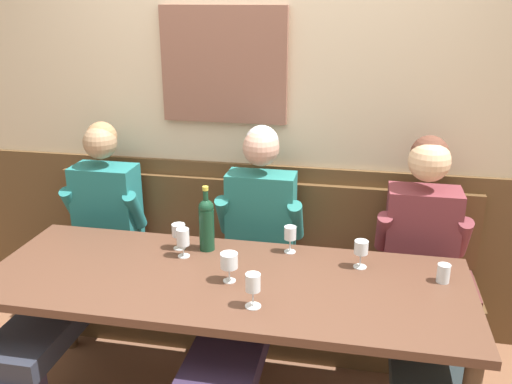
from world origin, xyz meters
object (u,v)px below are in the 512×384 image
(person_center_right_seat, at_px, (83,255))
(water_tumbler_center, at_px, (443,273))
(person_left_seat, at_px, (424,282))
(wine_glass_mid_right, at_px, (229,262))
(dining_table, at_px, (226,293))
(wine_bottle_amber_mid, at_px, (207,223))
(wall_bench, at_px, (254,294))
(wine_glass_by_bottle, at_px, (179,232))
(wine_glass_center_rear, at_px, (253,284))
(wine_glass_near_bucket, at_px, (361,249))
(wine_glass_left_end, at_px, (183,238))
(wine_glass_center_front, at_px, (290,234))
(person_center_left_seat, at_px, (248,271))

(person_center_right_seat, relative_size, water_tumbler_center, 15.06)
(person_left_seat, bearing_deg, water_tumbler_center, -72.74)
(wine_glass_mid_right, bearing_deg, water_tumbler_center, 10.92)
(dining_table, bearing_deg, wine_bottle_amber_mid, 121.14)
(wall_bench, relative_size, wine_glass_by_bottle, 18.84)
(dining_table, distance_m, person_left_seat, 0.98)
(wine_bottle_amber_mid, height_order, wine_glass_by_bottle, wine_bottle_amber_mid)
(person_center_right_seat, distance_m, wine_glass_by_bottle, 0.63)
(person_center_right_seat, height_order, wine_glass_center_rear, person_center_right_seat)
(dining_table, xyz_separation_m, wine_glass_center_rear, (0.18, -0.22, 0.19))
(wall_bench, xyz_separation_m, wine_glass_by_bottle, (-0.31, -0.41, 0.56))
(dining_table, relative_size, wine_glass_by_bottle, 16.61)
(wine_glass_near_bucket, bearing_deg, wine_glass_center_rear, -133.94)
(dining_table, xyz_separation_m, water_tumbler_center, (0.98, 0.15, 0.12))
(wine_glass_left_end, relative_size, wine_glass_center_rear, 0.98)
(wall_bench, bearing_deg, person_center_right_seat, -158.56)
(wine_glass_center_front, bearing_deg, wine_glass_center_rear, -98.25)
(person_center_right_seat, height_order, wine_glass_mid_right, person_center_right_seat)
(dining_table, distance_m, wine_glass_near_bucket, 0.67)
(person_left_seat, distance_m, wine_glass_center_rear, 0.95)
(wall_bench, xyz_separation_m, person_center_left_seat, (0.04, -0.36, 0.35))
(wine_glass_mid_right, xyz_separation_m, wine_glass_center_front, (0.23, 0.35, 0.00))
(person_center_left_seat, bearing_deg, wine_glass_near_bucket, -8.22)
(wine_glass_mid_right, relative_size, water_tumbler_center, 1.61)
(wall_bench, height_order, dining_table, wall_bench)
(wine_glass_by_bottle, bearing_deg, person_left_seat, 3.56)
(wine_glass_left_end, bearing_deg, person_left_seat, 7.68)
(dining_table, bearing_deg, wine_glass_center_rear, -51.73)
(dining_table, height_order, wine_glass_by_bottle, wine_glass_by_bottle)
(wine_glass_by_bottle, relative_size, wine_glass_left_end, 0.91)
(wall_bench, relative_size, person_center_left_seat, 1.92)
(wine_glass_left_end, distance_m, wine_glass_center_front, 0.53)
(wine_glass_mid_right, bearing_deg, wall_bench, 92.18)
(dining_table, height_order, wine_glass_mid_right, wine_glass_mid_right)
(wall_bench, relative_size, person_left_seat, 1.94)
(dining_table, xyz_separation_m, wine_bottle_amber_mid, (-0.16, 0.27, 0.23))
(person_center_right_seat, distance_m, person_center_left_seat, 0.94)
(wine_glass_center_front, bearing_deg, person_left_seat, 0.59)
(person_left_seat, bearing_deg, person_center_right_seat, -179.57)
(wine_glass_center_rear, relative_size, water_tumbler_center, 1.76)
(dining_table, bearing_deg, wine_glass_near_bucket, 20.34)
(wine_glass_mid_right, bearing_deg, wine_glass_center_front, 57.19)
(wine_bottle_amber_mid, bearing_deg, person_left_seat, 3.04)
(dining_table, relative_size, person_left_seat, 1.71)
(person_center_right_seat, bearing_deg, dining_table, -19.45)
(wall_bench, height_order, wine_glass_near_bucket, wall_bench)
(person_center_right_seat, bearing_deg, wine_glass_left_end, -12.83)
(person_center_right_seat, bearing_deg, person_center_left_seat, -0.62)
(person_center_right_seat, distance_m, person_left_seat, 1.82)
(wine_glass_center_rear, bearing_deg, person_center_left_seat, 104.04)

